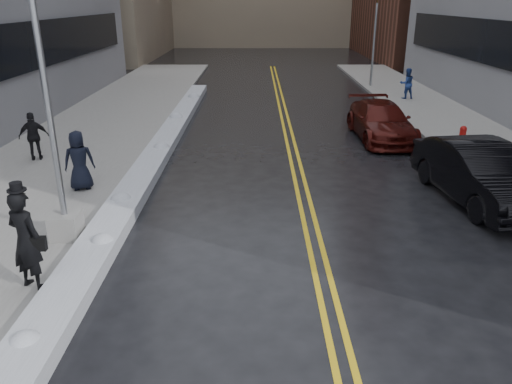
{
  "coord_description": "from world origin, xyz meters",
  "views": [
    {
      "loc": [
        1.12,
        -8.52,
        5.37
      ],
      "look_at": [
        1.12,
        1.97,
        1.3
      ],
      "focal_mm": 35.0,
      "sensor_mm": 36.0,
      "label": 1
    }
  ],
  "objects_px": {
    "traffic_signal": "(375,33)",
    "pedestrian_east": "(407,83)",
    "car_black": "(479,173)",
    "pedestrian_c": "(79,160)",
    "pedestrian_fedora": "(26,240)",
    "lamppost": "(53,139)",
    "fire_hydrant": "(463,134)",
    "pedestrian_d": "(34,136)",
    "car_maroon": "(381,121)"
  },
  "relations": [
    {
      "from": "traffic_signal",
      "to": "pedestrian_east",
      "type": "distance_m",
      "value": 5.2
    },
    {
      "from": "car_black",
      "to": "pedestrian_c",
      "type": "bearing_deg",
      "value": 169.48
    },
    {
      "from": "pedestrian_fedora",
      "to": "pedestrian_c",
      "type": "relative_size",
      "value": 1.14
    },
    {
      "from": "traffic_signal",
      "to": "pedestrian_east",
      "type": "xyz_separation_m",
      "value": [
        1.0,
        -4.49,
        -2.42
      ]
    },
    {
      "from": "lamppost",
      "to": "pedestrian_c",
      "type": "distance_m",
      "value": 3.62
    },
    {
      "from": "pedestrian_east",
      "to": "car_black",
      "type": "xyz_separation_m",
      "value": [
        -2.15,
        -14.88,
        -0.14
      ]
    },
    {
      "from": "fire_hydrant",
      "to": "pedestrian_fedora",
      "type": "bearing_deg",
      "value": -140.28
    },
    {
      "from": "lamppost",
      "to": "pedestrian_d",
      "type": "height_order",
      "value": "lamppost"
    },
    {
      "from": "lamppost",
      "to": "pedestrian_fedora",
      "type": "distance_m",
      "value": 2.55
    },
    {
      "from": "car_black",
      "to": "car_maroon",
      "type": "distance_m",
      "value": 6.88
    },
    {
      "from": "car_black",
      "to": "pedestrian_d",
      "type": "bearing_deg",
      "value": 158.4
    },
    {
      "from": "fire_hydrant",
      "to": "car_black",
      "type": "height_order",
      "value": "car_black"
    },
    {
      "from": "lamppost",
      "to": "traffic_signal",
      "type": "height_order",
      "value": "lamppost"
    },
    {
      "from": "car_black",
      "to": "traffic_signal",
      "type": "bearing_deg",
      "value": 79.0
    },
    {
      "from": "lamppost",
      "to": "car_black",
      "type": "relative_size",
      "value": 1.5
    },
    {
      "from": "fire_hydrant",
      "to": "car_black",
      "type": "relative_size",
      "value": 0.14
    },
    {
      "from": "lamppost",
      "to": "fire_hydrant",
      "type": "distance_m",
      "value": 14.81
    },
    {
      "from": "traffic_signal",
      "to": "car_maroon",
      "type": "bearing_deg",
      "value": -100.37
    },
    {
      "from": "traffic_signal",
      "to": "pedestrian_c",
      "type": "relative_size",
      "value": 3.45
    },
    {
      "from": "fire_hydrant",
      "to": "traffic_signal",
      "type": "xyz_separation_m",
      "value": [
        -0.5,
        14.0,
        2.85
      ]
    },
    {
      "from": "pedestrian_fedora",
      "to": "pedestrian_d",
      "type": "height_order",
      "value": "pedestrian_fedora"
    },
    {
      "from": "fire_hydrant",
      "to": "car_maroon",
      "type": "distance_m",
      "value": 3.14
    },
    {
      "from": "fire_hydrant",
      "to": "traffic_signal",
      "type": "height_order",
      "value": "traffic_signal"
    },
    {
      "from": "fire_hydrant",
      "to": "lamppost",
      "type": "bearing_deg",
      "value": -146.96
    },
    {
      "from": "lamppost",
      "to": "traffic_signal",
      "type": "xyz_separation_m",
      "value": [
        11.8,
        22.0,
        0.87
      ]
    },
    {
      "from": "lamppost",
      "to": "fire_hydrant",
      "type": "relative_size",
      "value": 10.45
    },
    {
      "from": "traffic_signal",
      "to": "pedestrian_c",
      "type": "distance_m",
      "value": 22.69
    },
    {
      "from": "lamppost",
      "to": "car_maroon",
      "type": "distance_m",
      "value": 13.49
    },
    {
      "from": "pedestrian_d",
      "to": "car_black",
      "type": "xyz_separation_m",
      "value": [
        13.85,
        -3.45,
        -0.14
      ]
    },
    {
      "from": "fire_hydrant",
      "to": "pedestrian_east",
      "type": "bearing_deg",
      "value": 86.99
    },
    {
      "from": "traffic_signal",
      "to": "pedestrian_d",
      "type": "relative_size",
      "value": 3.63
    },
    {
      "from": "fire_hydrant",
      "to": "traffic_signal",
      "type": "relative_size",
      "value": 0.12
    },
    {
      "from": "car_maroon",
      "to": "pedestrian_d",
      "type": "bearing_deg",
      "value": -167.41
    },
    {
      "from": "pedestrian_c",
      "to": "car_black",
      "type": "distance_m",
      "value": 11.36
    },
    {
      "from": "pedestrian_east",
      "to": "car_black",
      "type": "bearing_deg",
      "value": 72.26
    },
    {
      "from": "pedestrian_east",
      "to": "pedestrian_d",
      "type": "bearing_deg",
      "value": 26.03
    },
    {
      "from": "traffic_signal",
      "to": "car_maroon",
      "type": "xyz_separation_m",
      "value": [
        -2.3,
        -12.59,
        -2.67
      ]
    },
    {
      "from": "pedestrian_east",
      "to": "car_black",
      "type": "height_order",
      "value": "pedestrian_east"
    },
    {
      "from": "fire_hydrant",
      "to": "pedestrian_fedora",
      "type": "distance_m",
      "value": 15.87
    },
    {
      "from": "lamppost",
      "to": "pedestrian_c",
      "type": "xyz_separation_m",
      "value": [
        -0.69,
        3.21,
        -1.51
      ]
    },
    {
      "from": "lamppost",
      "to": "pedestrian_fedora",
      "type": "height_order",
      "value": "lamppost"
    },
    {
      "from": "fire_hydrant",
      "to": "pedestrian_c",
      "type": "relative_size",
      "value": 0.42
    },
    {
      "from": "pedestrian_fedora",
      "to": "car_maroon",
      "type": "height_order",
      "value": "pedestrian_fedora"
    },
    {
      "from": "pedestrian_c",
      "to": "fire_hydrant",
      "type": "bearing_deg",
      "value": -177.82
    },
    {
      "from": "car_maroon",
      "to": "pedestrian_c",
      "type": "bearing_deg",
      "value": -150.77
    },
    {
      "from": "pedestrian_d",
      "to": "car_maroon",
      "type": "bearing_deg",
      "value": 176.04
    },
    {
      "from": "fire_hydrant",
      "to": "car_maroon",
      "type": "relative_size",
      "value": 0.15
    },
    {
      "from": "lamppost",
      "to": "car_maroon",
      "type": "xyz_separation_m",
      "value": [
        9.5,
        9.41,
        -1.8
      ]
    },
    {
      "from": "traffic_signal",
      "to": "pedestrian_fedora",
      "type": "height_order",
      "value": "traffic_signal"
    },
    {
      "from": "car_maroon",
      "to": "pedestrian_fedora",
      "type": "bearing_deg",
      "value": -131.24
    }
  ]
}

